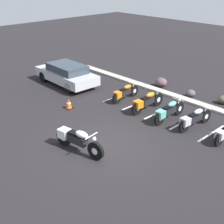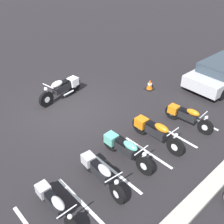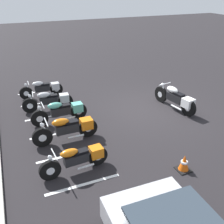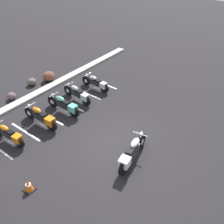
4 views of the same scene
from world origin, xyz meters
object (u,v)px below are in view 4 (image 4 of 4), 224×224
Objects in this scene: parked_bike_0 at (9,135)px; parked_bike_3 at (78,94)px; motorcycle_white_featured at (132,153)px; traffic_cone at (28,186)px; parked_bike_1 at (41,117)px; landscape_rock_0 at (12,96)px; parked_bike_4 at (96,83)px; landscape_rock_2 at (32,82)px; parked_bike_2 at (64,105)px; landscape_rock_3 at (49,76)px.

parked_bike_3 is at bearing -95.10° from parked_bike_0.
motorcycle_white_featured reaches higher than traffic_cone.
traffic_cone is (-1.17, -2.83, -0.19)m from parked_bike_0.
parked_bike_1 is 1.07× the size of parked_bike_3.
parked_bike_4 is at bearing -39.16° from landscape_rock_0.
parked_bike_0 is 1.71m from parked_bike_1.
parked_bike_1 is at bearing -121.72° from landscape_rock_2.
parked_bike_0 is 0.96× the size of parked_bike_3.
parked_bike_1 is at bearing 97.73° from parked_bike_3.
parked_bike_3 is 3.78m from landscape_rock_0.
parked_bike_1 is 2.67m from parked_bike_3.
parked_bike_2 is 3.80m from landscape_rock_2.
parked_bike_4 is (1.58, 0.02, -0.02)m from parked_bike_3.
landscape_rock_0 is 2.73m from landscape_rock_3.
parked_bike_4 reaches higher than landscape_rock_0.
traffic_cone is (-3.36, -5.84, 0.03)m from landscape_rock_0.
landscape_rock_0 is at bearing -40.18° from parked_bike_0.
parked_bike_0 is 5.94m from parked_bike_4.
landscape_rock_0 is at bearing 82.29° from motorcycle_white_featured.
parked_bike_0 reaches higher than parked_bike_4.
parked_bike_0 is at bearing 83.56° from parked_bike_2.
motorcycle_white_featured reaches higher than parked_bike_4.
parked_bike_1 reaches higher than landscape_rock_3.
parked_bike_4 reaches higher than landscape_rock_3.
parked_bike_3 is at bearing -82.79° from landscape_rock_2.
landscape_rock_2 is 1.14× the size of traffic_cone.
parked_bike_2 is 5.00m from traffic_cone.
landscape_rock_3 reaches higher than traffic_cone.
landscape_rock_2 reaches higher than landscape_rock_0.
landscape_rock_3 is at bearing 19.74° from parked_bike_4.
parked_bike_2 is at bearing 105.15° from parked_bike_3.
traffic_cone is at bearing 153.16° from parked_bike_0.
parked_bike_0 is at bearing 67.42° from traffic_cone.
parked_bike_4 is at bearing -88.62° from parked_bike_1.
landscape_rock_2 is 8.06m from traffic_cone.
parked_bike_2 reaches higher than parked_bike_4.
parked_bike_1 is (-0.64, 4.84, -0.03)m from motorcycle_white_featured.
landscape_rock_3 reaches higher than landscape_rock_2.
landscape_rock_3 is (0.55, 3.06, -0.14)m from parked_bike_3.
landscape_rock_3 is at bearing -45.83° from parked_bike_1.
parked_bike_2 is 3.82× the size of landscape_rock_2.
parked_bike_1 is at bearing -135.41° from landscape_rock_3.
motorcycle_white_featured is 8.59m from landscape_rock_2.
parked_bike_4 is (2.82, 0.24, -0.04)m from parked_bike_2.
traffic_cone is (-6.09, -5.82, -0.07)m from landscape_rock_3.
parked_bike_0 is 0.93× the size of parked_bike_2.
traffic_cone is at bearing 112.43° from parked_bike_4.
parked_bike_3 is (4.36, -0.06, 0.02)m from parked_bike_0.
traffic_cone reaches higher than landscape_rock_0.
parked_bike_0 is 0.91× the size of parked_bike_1.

